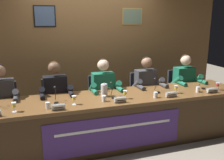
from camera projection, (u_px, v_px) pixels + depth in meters
ground_plane at (112, 141)px, 3.85m from camera, size 12.00×12.00×0.00m
wall_back_panelled at (91, 49)px, 4.78m from camera, size 5.41×0.14×2.60m
conference_table at (114, 113)px, 3.61m from camera, size 4.21×0.85×0.74m
chair_far_left at (5, 113)px, 3.84m from camera, size 0.44×0.44×0.91m
panelist_far_left at (1, 100)px, 3.59m from camera, size 0.51×0.48×1.24m
juice_glass_far_left at (14, 105)px, 3.03m from camera, size 0.06×0.06×0.12m
chair_left at (56, 107)px, 4.07m from camera, size 0.44×0.44×0.91m
panelist_left at (56, 95)px, 3.82m from camera, size 0.51×0.48×1.24m
nameplate_left at (58, 107)px, 3.10m from camera, size 0.17×0.06×0.08m
juice_glass_left at (74, 98)px, 3.30m from camera, size 0.06×0.06×0.12m
water_cup_left at (48, 106)px, 3.16m from camera, size 0.06×0.06×0.08m
microphone_left at (56, 98)px, 3.37m from camera, size 0.06×0.17×0.22m
chair_center at (101, 102)px, 4.30m from camera, size 0.44×0.44×0.91m
panelist_center at (104, 90)px, 4.05m from camera, size 0.51×0.48×1.24m
nameplate_center at (120, 100)px, 3.38m from camera, size 0.17×0.06×0.08m
juice_glass_center at (125, 93)px, 3.53m from camera, size 0.06×0.06×0.12m
water_cup_center at (104, 99)px, 3.43m from camera, size 0.06×0.06×0.08m
microphone_center at (113, 93)px, 3.59m from camera, size 0.06×0.17×0.22m
chair_right at (142, 98)px, 4.54m from camera, size 0.44×0.44×0.91m
panelist_right at (148, 86)px, 4.28m from camera, size 0.51×0.48×1.24m
nameplate_right at (171, 94)px, 3.62m from camera, size 0.18×0.06×0.08m
juice_glass_right at (176, 88)px, 3.79m from camera, size 0.06×0.06×0.12m
water_cup_right at (156, 95)px, 3.60m from camera, size 0.06×0.06×0.08m
microphone_right at (157, 88)px, 3.85m from camera, size 0.06×0.17×0.22m
chair_far_right at (179, 94)px, 4.77m from camera, size 0.44×0.44×0.91m
panelist_far_right at (186, 83)px, 4.52m from camera, size 0.51×0.48×1.24m
nameplate_far_right at (212, 90)px, 3.83m from camera, size 0.19×0.06×0.08m
juice_glass_far_right at (218, 85)px, 3.97m from camera, size 0.06×0.06×0.12m
water_cup_far_right at (198, 90)px, 3.87m from camera, size 0.06×0.06×0.08m
microphone_far_right at (202, 84)px, 4.07m from camera, size 0.06×0.17×0.22m
water_pitcher_central at (104, 90)px, 3.64m from camera, size 0.15×0.10×0.21m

